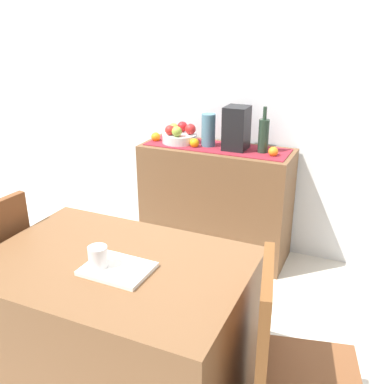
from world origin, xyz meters
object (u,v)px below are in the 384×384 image
at_px(sideboard_console, 215,202).
at_px(ceramic_vase, 208,130).
at_px(wine_bottle, 264,135).
at_px(coffee_cup, 98,258).
at_px(open_book, 117,269).
at_px(fruit_bowl, 180,138).
at_px(dining_table, 119,331).
at_px(coffee_maker, 236,128).

bearing_deg(sideboard_console, ceramic_vase, 180.00).
bearing_deg(wine_bottle, coffee_cup, -99.69).
bearing_deg(open_book, fruit_bowl, 106.96).
distance_m(wine_bottle, ceramic_vase, 0.41).
bearing_deg(coffee_cup, dining_table, 73.70).
bearing_deg(coffee_cup, coffee_maker, 87.33).
height_order(coffee_maker, open_book, coffee_maker).
height_order(sideboard_console, dining_table, sideboard_console).
height_order(wine_bottle, ceramic_vase, wine_bottle).
xyz_separation_m(sideboard_console, open_book, (0.15, -1.55, 0.32)).
xyz_separation_m(fruit_bowl, dining_table, (0.39, -1.50, -0.52)).
relative_size(dining_table, coffee_cup, 10.88).
bearing_deg(wine_bottle, open_book, -97.05).
xyz_separation_m(dining_table, coffee_cup, (-0.02, -0.08, 0.42)).
height_order(sideboard_console, coffee_cup, sideboard_console).
bearing_deg(ceramic_vase, coffee_maker, 0.00).
relative_size(wine_bottle, ceramic_vase, 1.35).
bearing_deg(wine_bottle, fruit_bowl, 180.00).
relative_size(wine_bottle, coffee_maker, 1.04).
xyz_separation_m(sideboard_console, wine_bottle, (0.34, 0.00, 0.55)).
bearing_deg(coffee_maker, wine_bottle, 0.00).
distance_m(sideboard_console, wine_bottle, 0.65).
height_order(coffee_maker, ceramic_vase, coffee_maker).
distance_m(fruit_bowl, coffee_maker, 0.46).
height_order(sideboard_console, wine_bottle, wine_bottle).
distance_m(fruit_bowl, ceramic_vase, 0.24).
bearing_deg(coffee_cup, open_book, 16.08).
distance_m(sideboard_console, coffee_maker, 0.60).
distance_m(open_book, coffee_cup, 0.09).
height_order(ceramic_vase, coffee_cup, ceramic_vase).
distance_m(wine_bottle, open_book, 1.58).
bearing_deg(coffee_cup, fruit_bowl, 103.14).
relative_size(sideboard_console, coffee_maker, 3.60).
distance_m(fruit_bowl, dining_table, 1.63).
distance_m(ceramic_vase, dining_table, 1.62).
relative_size(sideboard_console, open_book, 3.97).
xyz_separation_m(sideboard_console, ceramic_vase, (-0.07, 0.00, 0.55)).
relative_size(fruit_bowl, open_book, 0.92).
xyz_separation_m(fruit_bowl, open_book, (0.44, -1.55, -0.14)).
relative_size(sideboard_console, coffee_cup, 10.40).
xyz_separation_m(sideboard_console, fruit_bowl, (-0.30, 0.00, 0.46)).
relative_size(open_book, coffee_cup, 2.62).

